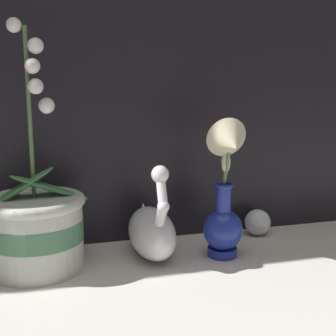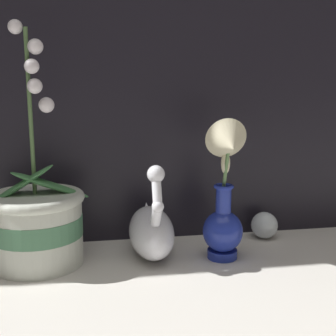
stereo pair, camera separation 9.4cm
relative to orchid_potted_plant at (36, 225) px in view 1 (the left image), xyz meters
name	(u,v)px [view 1 (the left image)]	position (x,y,z in m)	size (l,w,h in m)	color
ground_plane	(170,276)	(0.24, -0.10, -0.09)	(2.80, 2.80, 0.00)	beige
orchid_potted_plant	(36,225)	(0.00, 0.00, 0.00)	(0.22, 0.19, 0.47)	beige
swan_figurine	(152,230)	(0.23, 0.00, -0.03)	(0.09, 0.21, 0.20)	white
blue_vase	(225,200)	(0.37, -0.05, 0.03)	(0.08, 0.11, 0.29)	navy
glass_sphere	(258,222)	(0.50, 0.07, -0.06)	(0.06, 0.06, 0.06)	silver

